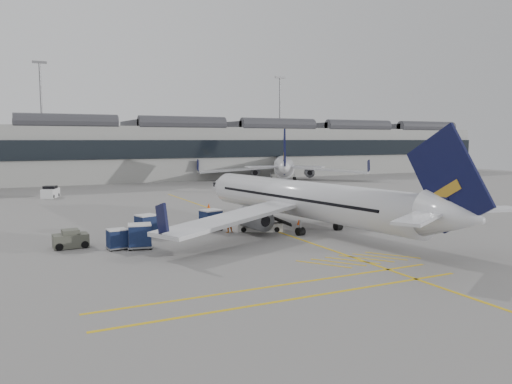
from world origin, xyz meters
name	(u,v)px	position (x,y,z in m)	size (l,w,h in m)	color
ground	(191,254)	(0.00, 0.00, 0.00)	(220.00, 220.00, 0.00)	gray
terminal	(74,151)	(0.00, 71.93, 6.14)	(200.00, 20.45, 12.40)	#9E9E99
light_masts	(58,112)	(-1.67, 86.00, 14.49)	(113.00, 0.60, 25.45)	slate
apron_markings	(253,223)	(10.00, 10.00, 0.01)	(0.25, 60.00, 0.01)	gold
airliner_main	(308,200)	(12.90, 4.34, 2.80)	(32.42, 35.65, 9.51)	silver
airliner_far	(282,165)	(39.21, 56.19, 3.02)	(31.89, 35.18, 10.29)	silver
belt_loader	(259,224)	(8.68, 6.11, 0.60)	(5.10, 3.37, 2.04)	beige
baggage_cart_a	(211,219)	(4.73, 8.10, 1.05)	(2.18, 1.94, 1.96)	gray
baggage_cart_b	(140,235)	(-2.96, 3.31, 1.04)	(2.11, 1.85, 1.94)	gray
baggage_cart_c	(117,238)	(-4.58, 3.82, 0.85)	(1.64, 1.40, 1.59)	gray
baggage_cart_d	(146,224)	(-1.21, 8.37, 0.99)	(2.12, 1.92, 1.85)	gray
ramp_agent_a	(247,220)	(8.10, 7.43, 0.83)	(0.61, 0.40, 1.66)	#EB480C
ramp_agent_b	(228,223)	(5.81, 6.53, 0.85)	(0.83, 0.65, 1.70)	orange
pushback_tug	(71,240)	(-7.72, 6.03, 0.64)	(2.63, 1.69, 1.44)	#4E5044
safety_cone_nose	(209,206)	(10.04, 22.65, 0.28)	(0.41, 0.41, 0.57)	#F24C0A
safety_cone_engine	(299,222)	(13.64, 7.18, 0.28)	(0.40, 0.40, 0.56)	#F24C0A
service_van_mid	(50,192)	(-6.66, 43.02, 0.78)	(2.84, 3.77, 1.74)	white
service_van_right	(228,188)	(19.08, 37.67, 0.74)	(3.43, 2.07, 1.66)	white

